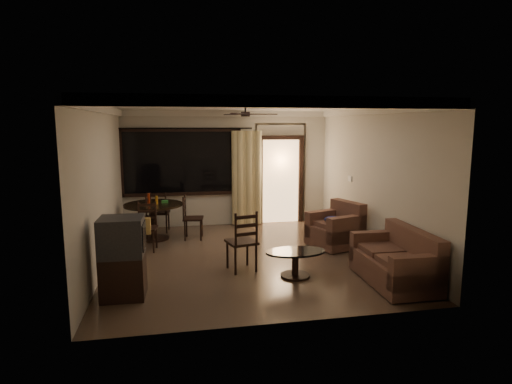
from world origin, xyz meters
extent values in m
plane|color=#7F6651|center=(0.00, 0.00, 0.00)|extent=(5.50, 5.50, 0.00)
plane|color=beige|center=(0.00, 2.75, 1.40)|extent=(5.00, 0.00, 5.00)
plane|color=beige|center=(0.00, -2.75, 1.40)|extent=(5.00, 0.00, 5.00)
plane|color=beige|center=(-2.50, 0.00, 1.40)|extent=(0.00, 5.50, 5.50)
plane|color=beige|center=(2.50, 0.00, 1.40)|extent=(0.00, 5.50, 5.50)
plane|color=white|center=(0.00, 0.00, 2.80)|extent=(5.50, 5.50, 0.00)
cube|color=black|center=(-1.10, 2.72, 1.57)|extent=(2.70, 0.04, 1.45)
cylinder|color=black|center=(-1.00, 2.63, 2.38)|extent=(3.20, 0.03, 0.03)
cube|color=#FFC684|center=(1.35, 2.71, 1.05)|extent=(0.91, 0.03, 2.08)
cube|color=white|center=(2.48, 1.05, 1.30)|extent=(0.02, 0.18, 0.12)
cylinder|color=black|center=(0.00, 0.00, 2.74)|extent=(0.03, 0.03, 0.12)
cylinder|color=black|center=(0.00, 0.00, 2.65)|extent=(0.16, 0.16, 0.08)
cylinder|color=black|center=(-1.74, 1.64, 0.76)|extent=(1.25, 1.25, 0.04)
cylinder|color=black|center=(-1.74, 1.64, 0.39)|extent=(0.13, 0.13, 0.73)
cylinder|color=black|center=(-1.74, 1.64, 0.02)|extent=(0.63, 0.63, 0.03)
cylinder|color=#99280D|center=(-1.84, 1.71, 0.89)|extent=(0.06, 0.06, 0.22)
cylinder|color=#B17012|center=(-1.67, 1.58, 0.87)|extent=(0.06, 0.06, 0.18)
cube|color=#288532|center=(-1.50, 1.74, 0.81)|extent=(0.14, 0.10, 0.05)
cube|color=black|center=(-2.05, 1.76, 0.45)|extent=(0.47, 0.47, 0.04)
cube|color=black|center=(-0.90, 1.53, 0.45)|extent=(0.47, 0.47, 0.04)
cube|color=black|center=(-1.86, 0.80, 0.45)|extent=(0.47, 0.47, 0.04)
cube|color=tan|center=(-1.89, 0.58, 0.55)|extent=(0.29, 0.12, 0.32)
cube|color=black|center=(-1.63, 2.30, 0.45)|extent=(0.47, 0.47, 0.04)
cube|color=black|center=(-2.04, -1.51, 0.31)|extent=(0.63, 0.57, 0.62)
cube|color=black|center=(-2.04, -1.51, 0.90)|extent=(0.63, 0.57, 0.55)
cube|color=black|center=(-1.73, -1.52, 0.90)|extent=(0.03, 0.44, 0.38)
cube|color=#452A20|center=(2.05, -1.74, 0.22)|extent=(0.87, 1.59, 0.39)
cube|color=#452A20|center=(2.37, -1.75, 0.54)|extent=(0.23, 1.58, 0.64)
cube|color=#452A20|center=(2.03, -2.44, 0.41)|extent=(0.84, 0.20, 0.49)
cube|color=#452A20|center=(2.07, -1.05, 0.41)|extent=(0.84, 0.20, 0.49)
cube|color=#452A20|center=(2.00, -1.74, 0.44)|extent=(0.62, 1.39, 0.12)
cube|color=#452A20|center=(1.89, 0.35, 0.23)|extent=(1.12, 1.12, 0.42)
cube|color=#452A20|center=(2.21, 0.46, 0.57)|extent=(0.48, 0.90, 0.67)
cube|color=#452A20|center=(2.01, 0.03, 0.44)|extent=(0.90, 0.46, 0.52)
cube|color=#452A20|center=(1.78, 0.68, 0.44)|extent=(0.90, 0.46, 0.52)
cube|color=#452A20|center=(1.84, 0.34, 0.47)|extent=(0.81, 0.84, 0.12)
ellipsoid|color=navy|center=(1.84, 0.34, 0.58)|extent=(0.37, 0.31, 0.11)
ellipsoid|color=black|center=(0.62, -1.17, 0.42)|extent=(0.99, 0.59, 0.03)
cylinder|color=black|center=(0.62, -1.17, 0.21)|extent=(0.11, 0.11, 0.40)
cylinder|color=black|center=(0.62, -1.17, 0.02)|extent=(0.48, 0.48, 0.03)
cube|color=black|center=(-0.19, -0.69, 0.50)|extent=(0.56, 0.56, 0.04)
camera|label=1|loc=(-1.29, -7.64, 2.47)|focal=30.00mm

